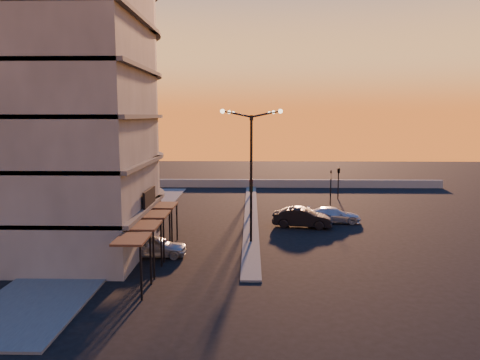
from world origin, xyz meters
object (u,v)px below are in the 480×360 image
object	(u,v)px
streetlamp_mid	(251,154)
car_sedan	(303,218)
traffic_light_main	(251,196)
car_wagon	(334,215)
car_hatchback	(155,246)

from	to	relation	value
streetlamp_mid	car_sedan	bearing A→B (deg)	-50.58
traffic_light_main	car_sedan	size ratio (longest dim) A/B	0.88
car_sedan	car_wagon	xyz separation A→B (m)	(2.84, 1.69, -0.14)
streetlamp_mid	car_sedan	size ratio (longest dim) A/B	1.98
traffic_light_main	car_wagon	size ratio (longest dim) A/B	0.94
traffic_light_main	car_wagon	xyz separation A→B (m)	(7.05, 3.70, -2.23)
streetlamp_mid	traffic_light_main	xyz separation A→B (m)	(0.00, -7.13, -2.70)
streetlamp_mid	car_hatchback	size ratio (longest dim) A/B	2.33
car_hatchback	car_sedan	size ratio (longest dim) A/B	0.85
traffic_light_main	car_wagon	bearing A→B (deg)	27.67
traffic_light_main	car_wagon	world-z (taller)	traffic_light_main
traffic_light_main	car_hatchback	bearing A→B (deg)	-134.70
streetlamp_mid	car_wagon	distance (m)	9.27
streetlamp_mid	car_sedan	world-z (taller)	streetlamp_mid
car_hatchback	car_sedan	world-z (taller)	car_sedan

